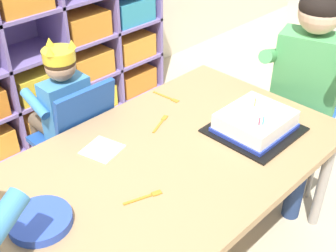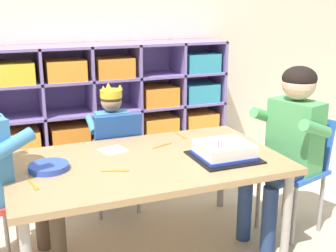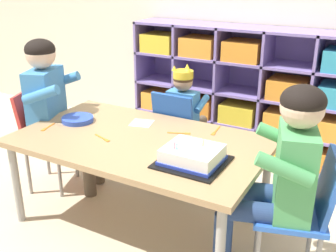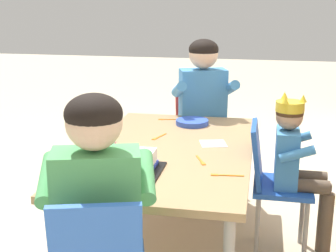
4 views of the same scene
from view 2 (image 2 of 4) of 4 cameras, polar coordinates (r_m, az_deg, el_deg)
name	(u,v)px [view 2 (image 2 of 4)]	position (r m, az deg, el deg)	size (l,w,h in m)	color
ground	(148,251)	(2.58, -2.66, -15.91)	(16.00, 16.00, 0.00)	beige
storage_cubby_shelf	(117,115)	(3.58, -6.58, 1.44)	(1.87, 0.33, 1.04)	#7F6BB2
activity_table	(146,167)	(2.35, -2.82, -5.39)	(1.43, 0.84, 0.55)	#A37F56
classroom_chair_blue	(116,154)	(2.85, -6.81, -3.61)	(0.32, 0.32, 0.69)	#1E4CA8
child_with_crown	(111,131)	(2.91, -7.45, -0.61)	(0.30, 0.31, 0.85)	#3D7FBC
classroom_chair_guest_side	(298,164)	(2.76, 16.53, -4.70)	(0.42, 0.40, 0.70)	blue
guest_at_table_side	(289,135)	(2.61, 15.38, -1.14)	(0.47, 0.46, 1.01)	#4C9E5B
birthday_cake_on_tray	(224,151)	(2.36, 7.29, -3.28)	(0.33, 0.32, 0.12)	black
paper_plate_stack	(49,167)	(2.27, -15.20, -5.15)	(0.20, 0.20, 0.03)	blue
paper_napkin_square	(113,150)	(2.49, -7.11, -3.10)	(0.13, 0.13, 0.00)	white
fork_near_cake_tray	(163,145)	(2.55, -0.64, -2.51)	(0.13, 0.07, 0.00)	orange
fork_near_child_seat	(181,136)	(2.73, 1.70, -1.29)	(0.03, 0.15, 0.00)	orange
fork_at_table_front_edge	(117,171)	(2.19, -6.62, -5.79)	(0.14, 0.06, 0.00)	orange
fork_scattered_mid_table	(34,185)	(2.11, -17.03, -7.38)	(0.04, 0.13, 0.00)	orange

